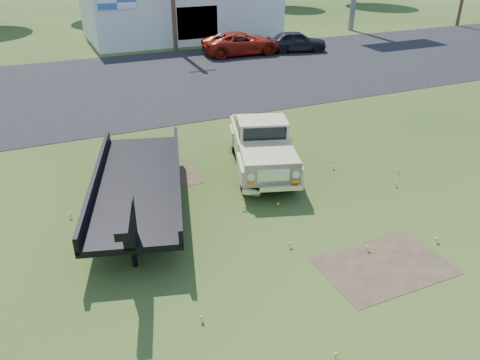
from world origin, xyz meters
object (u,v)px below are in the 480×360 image
at_px(vintage_pickup_truck, 262,145).
at_px(dark_sedan, 296,41).
at_px(flatbed_trailer, 137,179).
at_px(red_pickup, 242,43).

height_order(vintage_pickup_truck, dark_sedan, vintage_pickup_truck).
height_order(vintage_pickup_truck, flatbed_trailer, flatbed_trailer).
xyz_separation_m(vintage_pickup_truck, dark_sedan, (10.28, 15.53, -0.19)).
height_order(flatbed_trailer, dark_sedan, flatbed_trailer).
height_order(vintage_pickup_truck, red_pickup, vintage_pickup_truck).
relative_size(vintage_pickup_truck, red_pickup, 0.93).
distance_m(red_pickup, dark_sedan, 3.80).
bearing_deg(dark_sedan, flatbed_trailer, 153.00).
xyz_separation_m(flatbed_trailer, red_pickup, (10.87, 17.20, -0.24)).
bearing_deg(dark_sedan, vintage_pickup_truck, 161.02).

